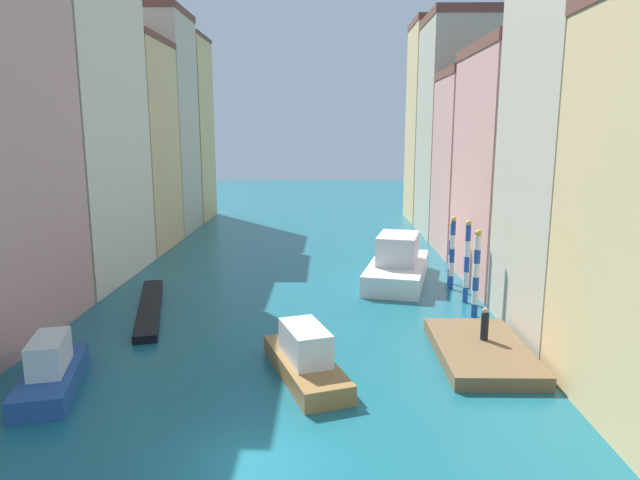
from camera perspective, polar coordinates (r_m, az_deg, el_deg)
The scene contains 20 objects.
ground_plane at distance 41.42m, azimuth -2.35°, elevation -3.11°, with size 154.00×154.00×0.00m, color #196070.
building_left_2 at distance 41.46m, azimuth -23.67°, elevation 10.69°, with size 6.30×12.03×21.02m.
building_left_3 at distance 51.17m, azimuth -18.70°, elevation 9.15°, with size 6.30×8.74×17.87m.
building_left_4 at distance 59.25m, azimuth -16.07°, elevation 11.33°, with size 6.30×8.15×21.68m.
building_left_5 at distance 67.24m, azimuth -13.99°, elevation 10.89°, with size 6.30×7.70×20.62m.
building_right_1 at distance 29.99m, azimuth 25.41°, elevation 7.77°, with size 6.30×8.40×17.90m.
building_right_2 at distance 39.08m, azimuth 19.42°, elevation 7.08°, with size 6.30×10.43×15.66m.
building_right_3 at distance 48.26m, azimuth 15.81°, elevation 7.54°, with size 6.30×7.96×15.01m.
building_right_4 at distance 56.85m, azimuth 13.65°, elevation 11.10°, with size 6.30×9.30×20.93m.
building_right_5 at distance 65.84m, azimuth 11.90°, elevation 11.61°, with size 6.30×8.23×22.05m.
waterfront_dock at distance 26.95m, azimuth 16.08°, elevation -10.77°, with size 3.96×7.16×0.61m.
person_on_dock at distance 27.19m, azimuth 16.44°, elevation -8.29°, with size 0.36×0.36×1.55m.
mooring_pole_0 at distance 31.70m, azimuth 15.64°, elevation -3.25°, with size 0.38×0.38×4.92m.
mooring_pole_1 at distance 34.28m, azimuth 14.74°, elevation -2.08°, with size 0.34×0.34×5.00m.
mooring_pole_2 at distance 36.95m, azimuth 13.33°, elevation -1.25°, with size 0.34×0.34×4.79m.
mooring_pole_3 at distance 38.43m, azimuth 13.18°, elevation -1.22°, with size 0.32×0.32×4.22m.
vaporetto_white at distance 38.53m, azimuth 7.90°, elevation -2.50°, with size 5.58×9.64×3.27m.
gondola_black at distance 33.64m, azimuth -16.97°, elevation -6.58°, with size 3.86×10.53×0.43m.
motorboat_0 at distance 25.17m, azimuth -25.74°, elevation -11.94°, with size 3.27×5.88×2.15m.
motorboat_1 at distance 23.83m, azimuth -1.51°, elevation -11.96°, with size 4.06×6.57×2.19m.
Camera 1 is at (2.28, -15.60, 10.12)m, focal length 31.39 mm.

